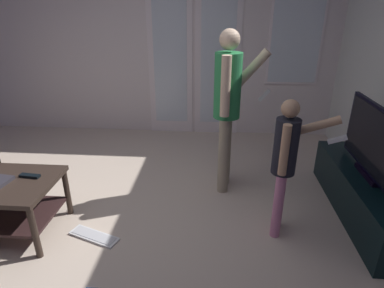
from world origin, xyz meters
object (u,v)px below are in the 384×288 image
(tv_stand, at_px, (362,196))
(person_child, at_px, (286,158))
(person_adult, at_px, (228,100))
(coffee_table, at_px, (4,196))
(flat_screen_tv, at_px, (375,143))
(tv_remote_black, at_px, (30,176))
(loose_keyboard, at_px, (94,236))

(tv_stand, relative_size, person_child, 1.36)
(person_adult, height_order, person_child, person_adult)
(coffee_table, height_order, flat_screen_tv, flat_screen_tv)
(tv_remote_black, bearing_deg, tv_stand, 13.85)
(person_child, xyz_separation_m, loose_keyboard, (-1.55, -0.20, -0.69))
(coffee_table, height_order, tv_stand, coffee_table)
(coffee_table, distance_m, person_adult, 2.12)
(coffee_table, relative_size, person_adult, 0.53)
(coffee_table, bearing_deg, tv_remote_black, 24.19)
(tv_stand, relative_size, tv_remote_black, 9.34)
(coffee_table, distance_m, loose_keyboard, 0.81)
(flat_screen_tv, distance_m, person_adult, 1.32)
(flat_screen_tv, xyz_separation_m, person_child, (-0.80, -0.31, -0.01))
(tv_remote_black, bearing_deg, flat_screen_tv, 13.92)
(person_adult, bearing_deg, person_child, -57.98)
(flat_screen_tv, xyz_separation_m, tv_remote_black, (-2.87, -0.39, -0.22))
(coffee_table, xyz_separation_m, person_child, (2.27, 0.17, 0.35))
(person_child, relative_size, loose_keyboard, 2.56)
(person_child, bearing_deg, tv_remote_black, -177.85)
(coffee_table, relative_size, tv_remote_black, 5.00)
(flat_screen_tv, height_order, person_child, person_child)
(coffee_table, relative_size, loose_keyboard, 1.86)
(person_child, bearing_deg, coffee_table, -175.79)
(person_child, height_order, loose_keyboard, person_child)
(tv_stand, xyz_separation_m, loose_keyboard, (-2.35, -0.51, -0.19))
(person_child, relative_size, tv_remote_black, 6.88)
(tv_stand, bearing_deg, person_child, -159.10)
(loose_keyboard, bearing_deg, flat_screen_tv, 12.30)
(tv_stand, distance_m, person_adult, 1.51)
(person_adult, xyz_separation_m, tv_remote_black, (-1.63, -0.78, -0.46))
(tv_remote_black, bearing_deg, loose_keyboard, -6.92)
(tv_stand, bearing_deg, tv_remote_black, -172.41)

